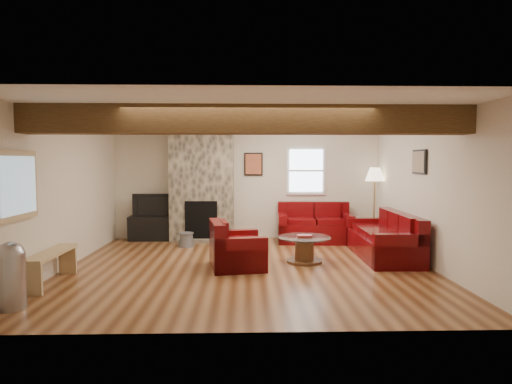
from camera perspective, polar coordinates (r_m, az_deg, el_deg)
room at (r=7.04m, az=-1.11°, el=-0.03°), size 8.00×8.00×8.00m
oak_beam at (r=5.80m, az=-1.03°, el=9.60°), size 6.00×0.36×0.38m
chimney_breast at (r=9.57m, az=-7.21°, el=0.83°), size 1.40×0.67×2.50m
back_window at (r=9.83m, az=6.68°, el=2.84°), size 0.90×0.08×1.10m
hatch_window at (r=6.25m, az=-29.29°, el=0.79°), size 0.08×1.00×0.90m
ceiling_dome at (r=8.01m, az=5.37°, el=8.97°), size 0.40×0.40×0.18m
artwork_back at (r=9.73m, az=-0.34°, el=3.74°), size 0.42×0.06×0.52m
artwork_right at (r=7.91m, az=20.89°, el=3.78°), size 0.06×0.55×0.42m
sofa_three at (r=8.21m, az=16.52°, el=-5.53°), size 0.93×2.13×0.82m
loveseat at (r=9.47m, az=7.84°, el=-4.05°), size 1.65×1.01×0.85m
armchair_red at (r=7.13m, az=-2.52°, el=-6.97°), size 0.99×1.08×0.78m
coffee_table at (r=7.55m, az=6.47°, el=-7.63°), size 0.92×0.92×0.48m
tv_cabinet at (r=9.87m, az=-13.46°, el=-4.70°), size 1.08×0.43×0.54m
television at (r=9.81m, az=-13.51°, el=-1.67°), size 0.88×0.12×0.51m
floor_lamp at (r=9.71m, az=15.56°, el=1.76°), size 0.42×0.42×1.63m
pine_bench at (r=6.89m, az=-25.63°, el=-9.09°), size 0.29×1.24×0.46m
pedal_bin at (r=5.91m, az=-29.85°, el=-9.63°), size 0.41×0.41×0.81m
coal_bucket at (r=8.99m, az=-9.26°, el=-6.26°), size 0.32×0.32×0.30m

